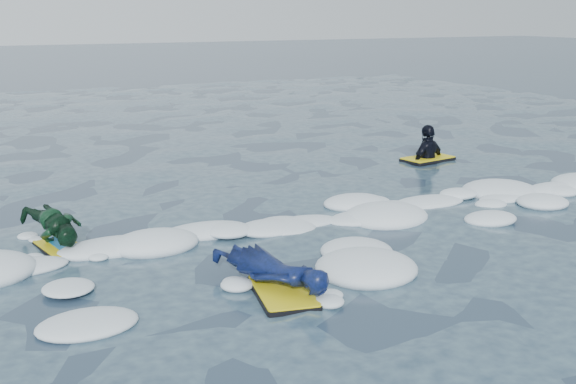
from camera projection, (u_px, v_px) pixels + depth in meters
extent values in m
plane|color=#18293A|center=(352.00, 258.00, 8.64)|extent=(120.00, 120.00, 0.00)
cube|color=black|center=(283.00, 293.00, 7.48)|extent=(0.75, 1.12, 0.05)
cube|color=yellow|center=(283.00, 290.00, 7.47)|extent=(0.73, 1.09, 0.02)
imported|color=navy|center=(273.00, 269.00, 7.65)|extent=(1.03, 1.64, 0.37)
cube|color=black|center=(61.00, 248.00, 8.92)|extent=(0.60, 0.89, 0.04)
cube|color=yellow|center=(60.00, 246.00, 8.92)|extent=(0.58, 0.87, 0.01)
cube|color=#1877B6|center=(60.00, 245.00, 8.91)|extent=(0.30, 0.79, 0.00)
imported|color=#0F381E|center=(57.00, 226.00, 9.04)|extent=(0.76, 1.30, 0.47)
cube|color=black|center=(428.00, 159.00, 14.24)|extent=(1.13, 0.74, 0.05)
cube|color=yellow|center=(428.00, 158.00, 14.23)|extent=(1.11, 0.72, 0.02)
imported|color=black|center=(427.00, 164.00, 14.26)|extent=(0.99, 0.63, 1.58)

